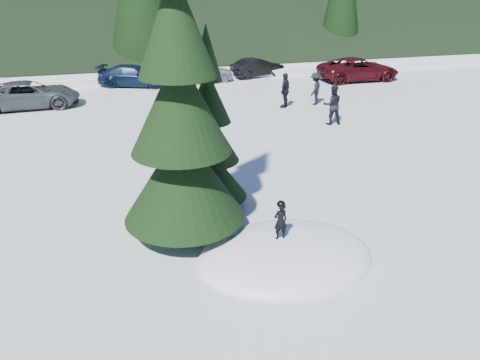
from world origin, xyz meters
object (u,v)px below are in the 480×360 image
object	(u,v)px
spruce_short	(209,142)
car_2	(29,95)
car_5	(257,67)
child_skier	(280,221)
car_6	(358,69)
spruce_tall	(180,117)
adult_2	(315,89)
car_4	(202,72)
adult_0	(332,105)
car_3	(134,76)
adult_1	(285,90)

from	to	relation	value
spruce_short	car_2	world-z (taller)	spruce_short
car_5	child_skier	bearing A→B (deg)	147.30
car_2	car_6	distance (m)	20.56
spruce_tall	adult_2	distance (m)	15.43
spruce_short	car_4	world-z (taller)	spruce_short
spruce_tall	car_4	distance (m)	20.39
car_2	car_6	bearing A→B (deg)	-87.66
spruce_tall	car_6	bearing A→B (deg)	49.42
car_6	adult_0	bearing A→B (deg)	144.86
adult_0	car_5	world-z (taller)	adult_0
spruce_tall	car_6	distance (m)	22.99
spruce_tall	car_3	distance (m)	19.84
adult_2	car_4	size ratio (longest dim) A/B	0.43
spruce_short	adult_1	world-z (taller)	spruce_short
adult_1	car_6	bearing A→B (deg)	167.30
spruce_tall	child_skier	distance (m)	3.56
car_4	car_5	world-z (taller)	car_4
adult_2	car_5	xyz separation A→B (m)	(-0.57, 8.42, -0.24)
child_skier	car_4	bearing A→B (deg)	-99.78
adult_1	car_2	distance (m)	13.65
car_3	car_6	world-z (taller)	car_6
car_3	car_6	xyz separation A→B (m)	(14.71, -2.31, 0.09)
adult_2	car_6	xyz separation A→B (m)	(5.58, 5.28, -0.12)
adult_1	adult_2	xyz separation A→B (m)	(1.79, 0.07, -0.04)
child_skier	car_5	size ratio (longest dim) A/B	0.25
child_skier	car_3	xyz separation A→B (m)	(-1.93, 21.32, -0.30)
child_skier	spruce_tall	bearing A→B (deg)	-41.58
adult_0	car_6	bearing A→B (deg)	-114.16
adult_1	child_skier	bearing A→B (deg)	19.69
spruce_tall	adult_1	xyz separation A→B (m)	(7.50, 12.00, -2.40)
child_skier	adult_0	distance (m)	11.97
car_5	car_6	distance (m)	6.91
spruce_tall	car_6	size ratio (longest dim) A/B	1.58
car_2	car_3	xyz separation A→B (m)	(5.79, 3.95, -0.05)
adult_0	spruce_short	bearing A→B (deg)	54.62
adult_1	car_3	distance (m)	10.61
spruce_tall	car_3	xyz separation A→B (m)	(0.15, 19.66, -2.66)
child_skier	adult_2	xyz separation A→B (m)	(7.20, 13.73, -0.08)
adult_0	car_6	distance (m)	10.95
spruce_short	car_5	xyz separation A→B (m)	(7.71, 19.10, -1.46)
adult_1	car_2	bearing A→B (deg)	-64.47
car_4	car_6	bearing A→B (deg)	-108.24
spruce_tall	car_6	xyz separation A→B (m)	(14.86, 17.36, -2.56)
spruce_short	car_3	world-z (taller)	spruce_short
car_2	car_3	distance (m)	7.01
adult_0	car_5	size ratio (longest dim) A/B	0.48
car_4	car_2	bearing A→B (deg)	105.89
adult_1	car_4	size ratio (longest dim) A/B	0.45
adult_2	car_6	world-z (taller)	adult_2
adult_0	child_skier	bearing A→B (deg)	68.98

